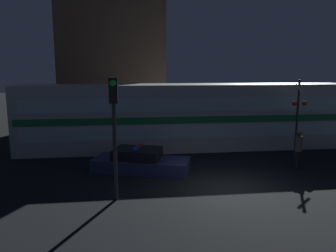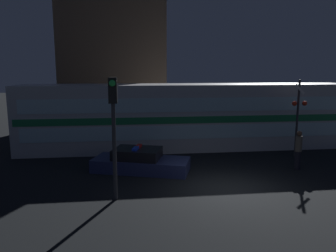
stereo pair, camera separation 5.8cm
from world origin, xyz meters
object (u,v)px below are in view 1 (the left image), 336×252
(pedestrian, at_px, (298,150))
(police_car, at_px, (140,162))
(crossing_signal_near, at_px, (298,112))
(train, at_px, (189,116))
(traffic_light_corner, at_px, (114,117))

(pedestrian, bearing_deg, police_car, 174.71)
(crossing_signal_near, bearing_deg, pedestrian, -116.21)
(train, height_order, police_car, train)
(police_car, xyz_separation_m, crossing_signal_near, (8.54, 1.56, 2.00))
(train, distance_m, pedestrian, 6.72)
(train, height_order, traffic_light_corner, traffic_light_corner)
(train, height_order, pedestrian, train)
(traffic_light_corner, bearing_deg, pedestrian, 17.53)
(crossing_signal_near, relative_size, traffic_light_corner, 0.94)
(police_car, bearing_deg, crossing_signal_near, 28.49)
(police_car, relative_size, crossing_signal_near, 1.14)
(crossing_signal_near, bearing_deg, traffic_light_corner, -152.78)
(crossing_signal_near, xyz_separation_m, traffic_light_corner, (-9.56, -4.92, 0.61))
(train, bearing_deg, crossing_signal_near, -27.60)
(pedestrian, distance_m, crossing_signal_near, 2.91)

